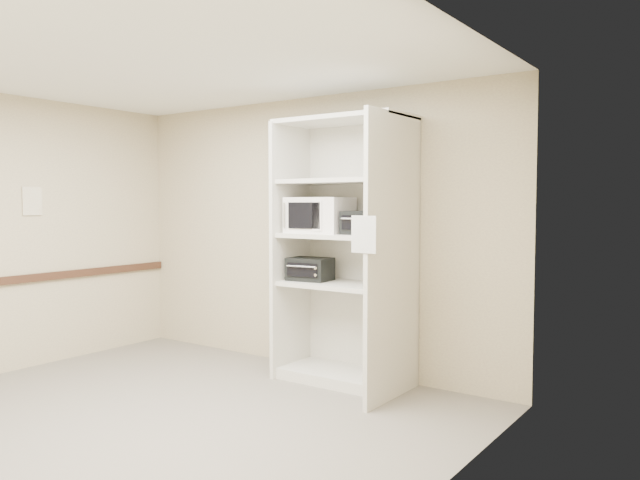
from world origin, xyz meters
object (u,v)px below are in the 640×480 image
Objects in this scene: microwave at (320,215)px; toaster_oven_lower at (310,269)px; shelving_unit at (348,260)px; toaster_oven_upper at (365,223)px.

toaster_oven_lower is (-0.08, -0.05, -0.51)m from microwave.
shelving_unit reaches higher than toaster_oven_upper.
toaster_oven_upper reaches higher than toaster_oven_lower.
microwave is 0.52m from toaster_oven_lower.
microwave is at bearing 177.46° from shelving_unit.
microwave is (-0.33, 0.01, 0.41)m from shelving_unit.
toaster_oven_lower is at bearing -175.64° from shelving_unit.
toaster_oven_upper is at bearing 0.88° from shelving_unit.
microwave is at bearing 22.85° from toaster_oven_lower.
microwave reaches higher than toaster_oven_upper.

